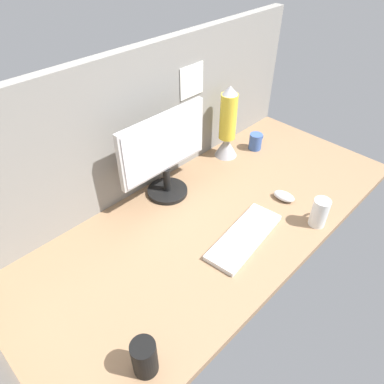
% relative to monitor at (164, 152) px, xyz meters
% --- Properties ---
extents(ground_plane, '(1.80, 0.80, 0.03)m').
position_rel_monitor_xyz_m(ground_plane, '(0.01, -0.25, -0.23)').
color(ground_plane, '#8C6B4C').
extents(cubicle_wall_back, '(1.80, 0.06, 0.62)m').
position_rel_monitor_xyz_m(cubicle_wall_back, '(0.01, 0.12, 0.09)').
color(cubicle_wall_back, gray).
rests_on(cubicle_wall_back, ground_plane).
extents(monitor, '(0.44, 0.18, 0.38)m').
position_rel_monitor_xyz_m(monitor, '(0.00, 0.00, 0.00)').
color(monitor, black).
rests_on(monitor, ground_plane).
extents(keyboard, '(0.38, 0.17, 0.02)m').
position_rel_monitor_xyz_m(keyboard, '(0.02, -0.43, -0.21)').
color(keyboard, silver).
rests_on(keyboard, ground_plane).
extents(mouse, '(0.07, 0.10, 0.03)m').
position_rel_monitor_xyz_m(mouse, '(0.33, -0.40, -0.20)').
color(mouse, silver).
rests_on(mouse, ground_plane).
extents(mug_black_travel, '(0.07, 0.07, 0.12)m').
position_rel_monitor_xyz_m(mug_black_travel, '(-0.57, -0.54, -0.15)').
color(mug_black_travel, black).
rests_on(mug_black_travel, ground_plane).
extents(mug_ceramic_blue, '(0.10, 0.07, 0.09)m').
position_rel_monitor_xyz_m(mug_ceramic_blue, '(0.57, -0.06, -0.17)').
color(mug_ceramic_blue, '#38569E').
rests_on(mug_ceramic_blue, ground_plane).
extents(mug_ceramic_white, '(0.11, 0.07, 0.12)m').
position_rel_monitor_xyz_m(mug_ceramic_white, '(0.30, -0.59, -0.15)').
color(mug_ceramic_white, white).
rests_on(mug_ceramic_white, ground_plane).
extents(lava_lamp, '(0.11, 0.11, 0.37)m').
position_rel_monitor_xyz_m(lava_lamp, '(0.42, 0.01, -0.06)').
color(lava_lamp, '#A5A5AD').
rests_on(lava_lamp, ground_plane).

